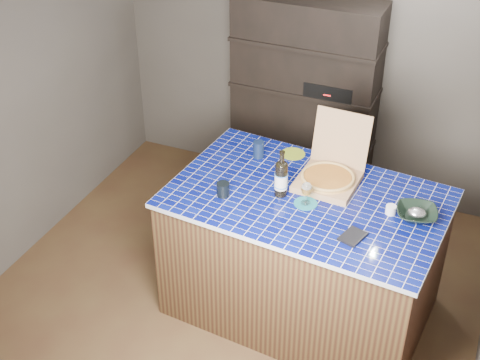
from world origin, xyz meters
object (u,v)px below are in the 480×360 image
at_px(dvd_case, 353,236).
at_px(pizza_box, 329,175).
at_px(wine_glass, 307,189).
at_px(bowl, 417,214).
at_px(kitchen_island, 303,254).
at_px(mead_bottle, 281,178).

bearing_deg(dvd_case, pizza_box, 137.86).
relative_size(wine_glass, dvd_case, 0.94).
xyz_separation_m(wine_glass, bowl, (0.68, 0.13, -0.08)).
height_order(kitchen_island, dvd_case, dvd_case).
distance_m(mead_bottle, bowl, 0.88).
distance_m(kitchen_island, dvd_case, 0.70).
xyz_separation_m(dvd_case, bowl, (0.31, 0.35, 0.02)).
bearing_deg(mead_bottle, kitchen_island, 15.53).
height_order(wine_glass, dvd_case, wine_glass).
height_order(dvd_case, bowl, bowl).
height_order(pizza_box, wine_glass, pizza_box).
bearing_deg(mead_bottle, wine_glass, -10.68).
xyz_separation_m(kitchen_island, dvd_case, (0.39, -0.30, 0.50)).
relative_size(kitchen_island, pizza_box, 3.79).
bearing_deg(bowl, mead_bottle, -173.74).
distance_m(kitchen_island, pizza_box, 0.59).
bearing_deg(bowl, pizza_box, 165.12).
bearing_deg(kitchen_island, mead_bottle, -159.56).
xyz_separation_m(mead_bottle, dvd_case, (0.56, -0.25, -0.12)).
xyz_separation_m(mead_bottle, wine_glass, (0.19, -0.04, -0.02)).
bearing_deg(pizza_box, bowl, -12.08).
relative_size(dvd_case, bowl, 0.67).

